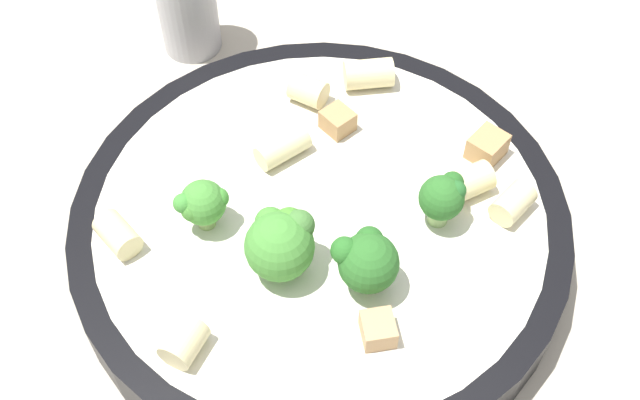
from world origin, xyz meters
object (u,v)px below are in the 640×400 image
(rigatoni_4, at_px, (513,203))
(chicken_chunk_2, at_px, (487,147))
(broccoli_floret_1, at_px, (281,242))
(broccoli_floret_2, at_px, (443,197))
(rigatoni_2, at_px, (470,181))
(chicken_chunk_1, at_px, (338,121))
(chicken_chunk_0, at_px, (378,329))
(rigatoni_3, at_px, (369,74))
(rigatoni_5, at_px, (308,91))
(rigatoni_1, at_px, (184,342))
(rigatoni_6, at_px, (118,235))
(broccoli_floret_3, at_px, (202,204))
(rigatoni_0, at_px, (283,148))
(pasta_bowl, at_px, (320,226))

(rigatoni_4, xyz_separation_m, chicken_chunk_2, (-0.03, 0.02, -0.00))
(broccoli_floret_1, height_order, broccoli_floret_2, broccoli_floret_1)
(rigatoni_2, bearing_deg, chicken_chunk_1, -167.08)
(chicken_chunk_0, bearing_deg, chicken_chunk_2, 106.00)
(broccoli_floret_1, distance_m, broccoli_floret_2, 0.09)
(rigatoni_3, relative_size, chicken_chunk_0, 1.73)
(rigatoni_2, bearing_deg, rigatoni_5, -171.95)
(rigatoni_4, bearing_deg, chicken_chunk_0, -89.08)
(rigatoni_4, bearing_deg, rigatoni_1, -107.60)
(rigatoni_3, xyz_separation_m, chicken_chunk_1, (0.01, -0.04, -0.00))
(rigatoni_5, xyz_separation_m, rigatoni_6, (0.01, -0.14, -0.00))
(broccoli_floret_3, bearing_deg, broccoli_floret_2, 47.82)
(broccoli_floret_2, xyz_separation_m, rigatoni_2, (-0.00, 0.03, -0.01))
(rigatoni_3, height_order, chicken_chunk_2, rigatoni_3)
(rigatoni_2, distance_m, rigatoni_3, 0.10)
(rigatoni_2, xyz_separation_m, chicken_chunk_0, (0.03, -0.10, -0.00))
(rigatoni_0, relative_size, rigatoni_2, 1.36)
(rigatoni_3, relative_size, rigatoni_6, 1.20)
(rigatoni_0, relative_size, rigatoni_4, 1.30)
(rigatoni_2, bearing_deg, rigatoni_6, -123.34)
(rigatoni_5, bearing_deg, rigatoni_4, 8.82)
(broccoli_floret_3, height_order, chicken_chunk_0, broccoli_floret_3)
(broccoli_floret_2, distance_m, rigatoni_4, 0.04)
(rigatoni_1, bearing_deg, rigatoni_0, 116.71)
(chicken_chunk_0, xyz_separation_m, chicken_chunk_1, (-0.11, 0.08, 0.00))
(rigatoni_1, height_order, rigatoni_2, same)
(rigatoni_1, xyz_separation_m, rigatoni_3, (-0.06, 0.19, 0.00))
(chicken_chunk_0, bearing_deg, rigatoni_3, 135.56)
(rigatoni_0, distance_m, chicken_chunk_0, 0.12)
(broccoli_floret_3, height_order, rigatoni_4, broccoli_floret_3)
(rigatoni_3, bearing_deg, rigatoni_0, -84.94)
(broccoli_floret_3, height_order, chicken_chunk_1, broccoli_floret_3)
(broccoli_floret_1, height_order, rigatoni_6, broccoli_floret_1)
(broccoli_floret_3, bearing_deg, rigatoni_6, -118.71)
(broccoli_floret_2, height_order, rigatoni_3, broccoli_floret_2)
(pasta_bowl, distance_m, rigatoni_2, 0.08)
(broccoli_floret_2, relative_size, chicken_chunk_1, 1.89)
(rigatoni_3, distance_m, rigatoni_6, 0.17)
(broccoli_floret_3, xyz_separation_m, rigatoni_2, (0.08, 0.12, -0.01))
(rigatoni_5, distance_m, chicken_chunk_0, 0.16)
(broccoli_floret_3, xyz_separation_m, chicken_chunk_1, (-0.00, 0.10, -0.01))
(chicken_chunk_1, bearing_deg, pasta_bowl, -53.50)
(chicken_chunk_0, height_order, chicken_chunk_1, same)
(broccoli_floret_1, xyz_separation_m, broccoli_floret_2, (0.04, 0.08, -0.00))
(broccoli_floret_3, relative_size, rigatoni_4, 1.31)
(rigatoni_6, xyz_separation_m, chicken_chunk_0, (0.13, 0.06, -0.00))
(broccoli_floret_2, xyz_separation_m, rigatoni_3, (-0.09, 0.04, -0.01))
(rigatoni_3, relative_size, rigatoni_4, 1.24)
(broccoli_floret_3, relative_size, rigatoni_5, 1.48)
(pasta_bowl, xyz_separation_m, rigatoni_0, (-0.04, 0.01, 0.02))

